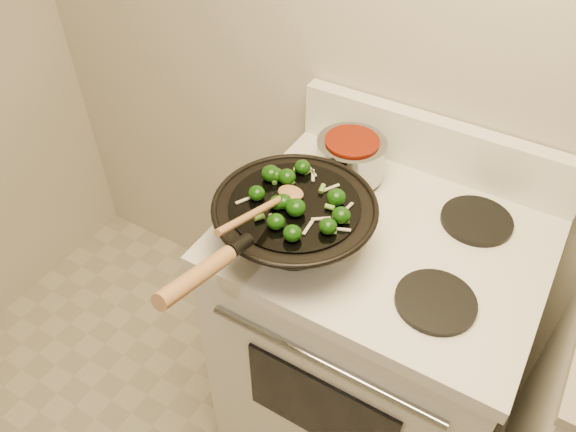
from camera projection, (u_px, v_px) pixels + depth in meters
The scene contains 5 objects.
stove at pixel (369, 336), 1.71m from camera, with size 0.78×0.67×1.08m.
wok at pixel (294, 221), 1.31m from camera, with size 0.39×0.64×0.25m.
stirfry at pixel (295, 198), 1.27m from camera, with size 0.27×0.25×0.04m.
wooden_spoon at pixel (272, 203), 1.23m from camera, with size 0.07×0.29×0.10m.
saucepan at pixel (350, 157), 1.51m from camera, with size 0.19×0.30×0.11m.
Camera 1 is at (0.02, 0.19, 1.91)m, focal length 35.00 mm.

